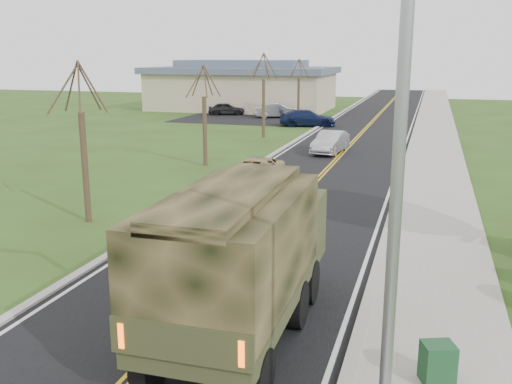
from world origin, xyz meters
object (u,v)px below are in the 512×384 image
at_px(military_truck, 242,250).
at_px(utility_box_near, 438,363).
at_px(sedan_silver, 330,142).
at_px(suv_champagne, 254,173).

distance_m(military_truck, utility_box_near, 4.58).
height_order(military_truck, sedan_silver, military_truck).
distance_m(suv_champagne, sedan_silver, 11.06).
xyz_separation_m(military_truck, suv_champagne, (-4.21, 14.49, -1.39)).
distance_m(military_truck, sedan_silver, 25.55).
relative_size(suv_champagne, utility_box_near, 6.17).
bearing_deg(military_truck, suv_champagne, 105.40).
bearing_deg(military_truck, sedan_silver, 94.62).
bearing_deg(sedan_silver, military_truck, -78.12).
xyz_separation_m(suv_champagne, utility_box_near, (8.43, -15.29, -0.19)).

